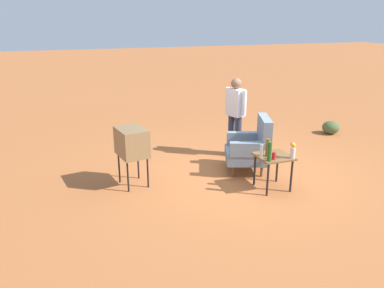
% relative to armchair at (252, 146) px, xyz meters
% --- Properties ---
extents(ground_plane, '(60.00, 60.00, 0.00)m').
position_rel_armchair_xyz_m(ground_plane, '(0.13, -0.19, -0.50)').
color(ground_plane, '#AD6033').
extents(armchair, '(0.98, 0.99, 1.06)m').
position_rel_armchair_xyz_m(armchair, '(0.00, 0.00, 0.00)').
color(armchair, brown).
rests_on(armchair, ground).
extents(side_table, '(0.56, 0.56, 0.60)m').
position_rel_armchair_xyz_m(side_table, '(0.81, -0.02, 0.02)').
color(side_table, black).
rests_on(side_table, ground).
extents(tv_on_stand, '(0.67, 0.54, 1.03)m').
position_rel_armchair_xyz_m(tv_on_stand, '(-0.11, -2.24, 0.28)').
color(tv_on_stand, black).
rests_on(tv_on_stand, ground).
extents(person_standing, '(0.54, 0.33, 1.64)m').
position_rel_armchair_xyz_m(person_standing, '(-0.93, 0.08, 0.44)').
color(person_standing, '#2D3347').
rests_on(person_standing, ground).
extents(bottle_short_clear, '(0.06, 0.06, 0.20)m').
position_rel_armchair_xyz_m(bottle_short_clear, '(0.76, -0.22, 0.20)').
color(bottle_short_clear, silver).
rests_on(bottle_short_clear, side_table).
extents(bottle_wine_green, '(0.07, 0.07, 0.32)m').
position_rel_armchair_xyz_m(bottle_wine_green, '(1.01, -0.22, 0.26)').
color(bottle_wine_green, '#1E5623').
rests_on(bottle_wine_green, side_table).
extents(soda_can_red, '(0.07, 0.07, 0.12)m').
position_rel_armchair_xyz_m(soda_can_red, '(0.97, -0.11, 0.16)').
color(soda_can_red, red).
rests_on(soda_can_red, side_table).
extents(bottle_tall_amber, '(0.07, 0.07, 0.30)m').
position_rel_armchair_xyz_m(bottle_tall_amber, '(0.80, -0.14, 0.25)').
color(bottle_tall_amber, brown).
rests_on(bottle_tall_amber, side_table).
extents(flower_vase, '(0.15, 0.09, 0.27)m').
position_rel_armchair_xyz_m(flower_vase, '(1.02, 0.20, 0.25)').
color(flower_vase, silver).
rests_on(flower_vase, side_table).
extents(shrub_near, '(0.42, 0.42, 0.32)m').
position_rel_armchair_xyz_m(shrub_near, '(-1.53, 3.04, -0.34)').
color(shrub_near, '#475B33').
rests_on(shrub_near, ground).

